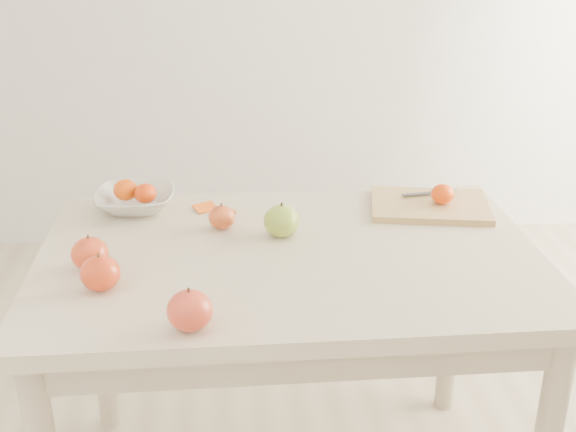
{
  "coord_description": "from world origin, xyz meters",
  "views": [
    {
      "loc": [
        -0.14,
        -1.55,
        1.5
      ],
      "look_at": [
        0.0,
        0.05,
        0.82
      ],
      "focal_mm": 45.0,
      "sensor_mm": 36.0,
      "label": 1
    }
  ],
  "objects": [
    {
      "name": "orange_peel_a",
      "position": [
        -0.21,
        0.28,
        0.75
      ],
      "size": [
        0.07,
        0.07,
        0.01
      ],
      "primitive_type": "cube",
      "rotation": [
        0.21,
        0.0,
        0.51
      ],
      "color": "#DC510F",
      "rests_on": "table"
    },
    {
      "name": "apple_red_c",
      "position": [
        -0.22,
        -0.33,
        0.79
      ],
      "size": [
        0.09,
        0.09,
        0.08
      ],
      "primitive_type": "ellipsoid",
      "color": "#9E0612",
      "rests_on": "table"
    },
    {
      "name": "bowl_tangerine_near",
      "position": [
        -0.42,
        0.31,
        0.8
      ],
      "size": [
        0.07,
        0.07,
        0.06
      ],
      "primitive_type": "ellipsoid",
      "color": "#D74B07",
      "rests_on": "fruit_bowl"
    },
    {
      "name": "board_tangerine",
      "position": [
        0.44,
        0.22,
        0.8
      ],
      "size": [
        0.06,
        0.06,
        0.05
      ],
      "primitive_type": "ellipsoid",
      "color": "#E53C08",
      "rests_on": "cutting_board"
    },
    {
      "name": "paring_knife",
      "position": [
        0.45,
        0.3,
        0.78
      ],
      "size": [
        0.17,
        0.06,
        0.01
      ],
      "color": "white",
      "rests_on": "cutting_board"
    },
    {
      "name": "fruit_bowl",
      "position": [
        -0.4,
        0.3,
        0.78
      ],
      "size": [
        0.22,
        0.22,
        0.05
      ],
      "primitive_type": "imported",
      "color": "silver",
      "rests_on": "table"
    },
    {
      "name": "cutting_board",
      "position": [
        0.41,
        0.23,
        0.76
      ],
      "size": [
        0.35,
        0.28,
        0.02
      ],
      "primitive_type": "cube",
      "rotation": [
        0.0,
        0.0,
        -0.18
      ],
      "color": "tan",
      "rests_on": "table"
    },
    {
      "name": "apple_green",
      "position": [
        -0.01,
        0.09,
        0.79
      ],
      "size": [
        0.09,
        0.09,
        0.08
      ],
      "primitive_type": "ellipsoid",
      "color": "olive",
      "rests_on": "table"
    },
    {
      "name": "apple_red_d",
      "position": [
        -0.42,
        -0.15,
        0.79
      ],
      "size": [
        0.09,
        0.09,
        0.08
      ],
      "primitive_type": "ellipsoid",
      "color": "maroon",
      "rests_on": "table"
    },
    {
      "name": "apple_red_b",
      "position": [
        -0.46,
        -0.05,
        0.79
      ],
      "size": [
        0.08,
        0.08,
        0.08
      ],
      "primitive_type": "ellipsoid",
      "color": "#A61C09",
      "rests_on": "table"
    },
    {
      "name": "orange_peel_b",
      "position": [
        -0.15,
        0.25,
        0.75
      ],
      "size": [
        0.05,
        0.04,
        0.01
      ],
      "primitive_type": "cube",
      "rotation": [
        -0.14,
        0.0,
        0.02
      ],
      "color": "orange",
      "rests_on": "table"
    },
    {
      "name": "apple_red_a",
      "position": [
        -0.16,
        0.15,
        0.78
      ],
      "size": [
        0.07,
        0.07,
        0.06
      ],
      "primitive_type": "ellipsoid",
      "color": "maroon",
      "rests_on": "table"
    },
    {
      "name": "table",
      "position": [
        0.0,
        0.0,
        0.65
      ],
      "size": [
        1.2,
        0.8,
        0.75
      ],
      "color": "beige",
      "rests_on": "ground"
    },
    {
      "name": "bowl_tangerine_far",
      "position": [
        -0.37,
        0.28,
        0.8
      ],
      "size": [
        0.06,
        0.06,
        0.05
      ],
      "primitive_type": "ellipsoid",
      "color": "#C83407",
      "rests_on": "fruit_bowl"
    }
  ]
}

